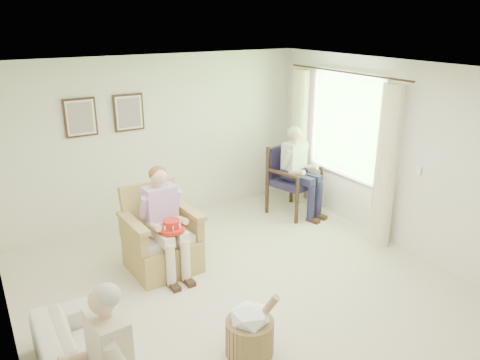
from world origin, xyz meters
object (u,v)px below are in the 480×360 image
(wood_armchair, at_px, (291,176))
(wicker_armchair, at_px, (161,243))
(person_sofa, at_px, (106,357))
(person_wicker, at_px, (164,214))
(hatbox, at_px, (250,329))
(red_hat, at_px, (171,227))
(person_dark, at_px, (298,165))

(wood_armchair, bearing_deg, wicker_armchair, 179.38)
(wicker_armchair, bearing_deg, person_sofa, -123.52)
(person_sofa, bearing_deg, person_wicker, 143.13)
(wood_armchair, distance_m, hatbox, 3.67)
(wicker_armchair, relative_size, person_sofa, 0.86)
(wicker_armchair, distance_m, red_hat, 0.51)
(wicker_armchair, relative_size, person_dark, 0.76)
(red_hat, distance_m, hatbox, 1.71)
(wicker_armchair, xyz_separation_m, person_sofa, (-1.31, -2.22, 0.37))
(person_wicker, bearing_deg, wood_armchair, 14.79)
(hatbox, bearing_deg, red_hat, 93.27)
(wicker_armchair, relative_size, red_hat, 3.36)
(person_wicker, height_order, person_sofa, person_wicker)
(wicker_armchair, height_order, hatbox, wicker_armchair)
(wood_armchair, height_order, person_wicker, person_wicker)
(wood_armchair, relative_size, person_wicker, 0.81)
(wicker_armchair, xyz_separation_m, person_wicker, (-0.00, -0.14, 0.46))
(wicker_armchair, height_order, person_dark, person_dark)
(wicker_armchair, xyz_separation_m, red_hat, (0.01, -0.35, 0.38))
(hatbox, bearing_deg, person_dark, 45.16)
(person_dark, bearing_deg, wicker_armchair, 175.56)
(person_wicker, height_order, person_dark, person_dark)
(wicker_armchair, bearing_deg, person_dark, 8.03)
(person_dark, xyz_separation_m, person_sofa, (-3.90, -2.72, -0.14))
(wood_armchair, relative_size, person_dark, 0.77)
(person_sofa, bearing_deg, wicker_armchair, 144.84)
(wood_armchair, height_order, person_dark, person_dark)
(person_dark, bearing_deg, wood_armchair, 74.56)
(person_dark, bearing_deg, person_wicker, 178.59)
(hatbox, bearing_deg, person_sofa, -171.07)
(wicker_armchair, bearing_deg, person_wicker, -92.97)
(red_hat, bearing_deg, wicker_armchair, 92.22)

